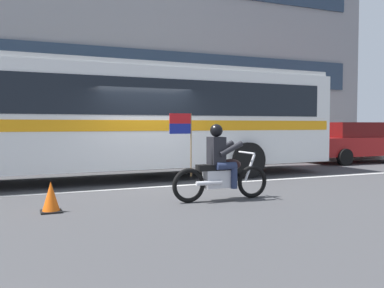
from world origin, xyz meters
TOP-DOWN VIEW (x-y plane):
  - ground_plane at (0.00, 0.00)m, footprint 60.00×60.00m
  - sidewalk_curb at (0.00, 5.10)m, footprint 28.00×3.80m
  - lane_center_stripe at (0.00, -0.60)m, footprint 26.60×0.14m
  - office_building_facade at (0.00, 7.39)m, footprint 28.00×0.89m
  - transit_bus at (-0.66, 1.19)m, footprint 13.53×2.97m
  - motorcycle_with_rider at (0.73, -2.83)m, footprint 2.20×0.64m
  - parked_sedan_curbside at (9.55, 2.58)m, footprint 4.36×1.96m
  - traffic_cone at (-2.57, -2.71)m, footprint 0.36×0.36m

SIDE VIEW (x-z plane):
  - ground_plane at x=0.00m, z-range 0.00..0.00m
  - lane_center_stripe at x=0.00m, z-range 0.00..0.01m
  - sidewalk_curb at x=0.00m, z-range 0.00..0.15m
  - traffic_cone at x=-2.57m, z-range -0.02..0.53m
  - motorcycle_with_rider at x=0.73m, z-range -0.22..1.55m
  - parked_sedan_curbside at x=9.55m, z-range 0.03..1.67m
  - transit_bus at x=-0.66m, z-range 0.27..3.49m
  - office_building_facade at x=0.00m, z-range 0.01..11.68m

